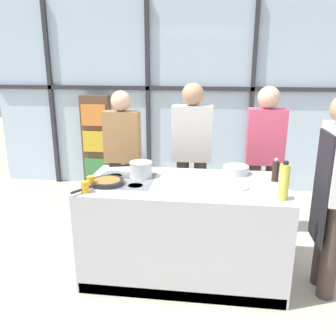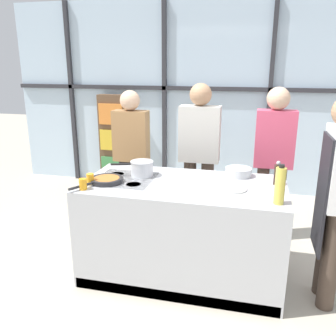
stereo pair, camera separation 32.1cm
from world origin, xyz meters
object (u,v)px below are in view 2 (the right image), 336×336
oil_bottle (280,185)px  pepper_grinder (277,174)px  spectator_far_left (131,151)px  frying_pan (106,180)px  chef (336,191)px  mixing_bowl (238,172)px  juice_glass_near (83,184)px  white_plate (232,189)px  spectator_center_left (199,151)px  saucepan (142,168)px  juice_glass_far (90,179)px  spectator_center_right (274,155)px

oil_bottle → pepper_grinder: 0.45m
spectator_far_left → frying_pan: bearing=96.7°
oil_bottle → pepper_grinder: oil_bottle is taller
chef → mixing_bowl: 0.88m
chef → spectator_far_left: chef is taller
juice_glass_near → oil_bottle: bearing=2.1°
frying_pan → pepper_grinder: bearing=11.1°
chef → spectator_far_left: (-2.01, 1.03, -0.04)m
frying_pan → oil_bottle: size_ratio=1.57×
frying_pan → mixing_bowl: size_ratio=1.96×
spectator_far_left → white_plate: 1.56m
spectator_center_left → mixing_bowl: size_ratio=6.96×
saucepan → spectator_center_left: bearing=61.9°
frying_pan → juice_glass_far: bearing=-145.1°
oil_bottle → juice_glass_near: bearing=-177.9°
frying_pan → oil_bottle: oil_bottle is taller
spectator_center_left → oil_bottle: size_ratio=5.56×
spectator_far_left → spectator_center_left: (0.79, 0.00, 0.04)m
mixing_bowl → pepper_grinder: bearing=-27.5°
chef → juice_glass_near: 2.01m
spectator_far_left → juice_glass_far: 1.12m
juice_glass_near → juice_glass_far: same height
white_plate → juice_glass_near: (-1.21, -0.29, 0.04)m
spectator_center_right → juice_glass_near: (-1.58, -1.26, -0.03)m
spectator_center_right → saucepan: (-1.21, -0.79, 0.00)m
oil_bottle → pepper_grinder: size_ratio=1.44×
spectator_far_left → white_plate: (1.22, -0.97, -0.03)m
saucepan → oil_bottle: (1.20, -0.42, 0.07)m
white_plate → mixing_bowl: size_ratio=0.98×
pepper_grinder → spectator_center_right: bearing=89.9°
saucepan → pepper_grinder: 1.21m
chef → juice_glass_near: size_ratio=17.92×
spectator_center_right → mixing_bowl: bearing=59.8°
chef → pepper_grinder: (-0.42, 0.27, 0.03)m
saucepan → juice_glass_near: saucepan is taller
saucepan → spectator_center_right: bearing=32.9°
spectator_far_left → oil_bottle: (1.58, -1.20, 0.11)m
spectator_center_left → white_plate: (0.43, -0.97, -0.07)m
spectator_center_left → frying_pan: bearing=57.2°
pepper_grinder → juice_glass_near: 1.66m
pepper_grinder → juice_glass_far: (-1.58, -0.36, -0.05)m
mixing_bowl → chef: bearing=-30.4°
frying_pan → oil_bottle: (1.45, -0.16, 0.12)m
chef → saucepan: (-1.63, 0.24, 0.00)m
white_plate → juice_glass_near: 1.25m
chef → white_plate: 0.79m
chef → oil_bottle: 0.47m
juice_glass_near → juice_glass_far: 0.14m
saucepan → oil_bottle: size_ratio=1.26×
chef → spectator_far_left: 2.26m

